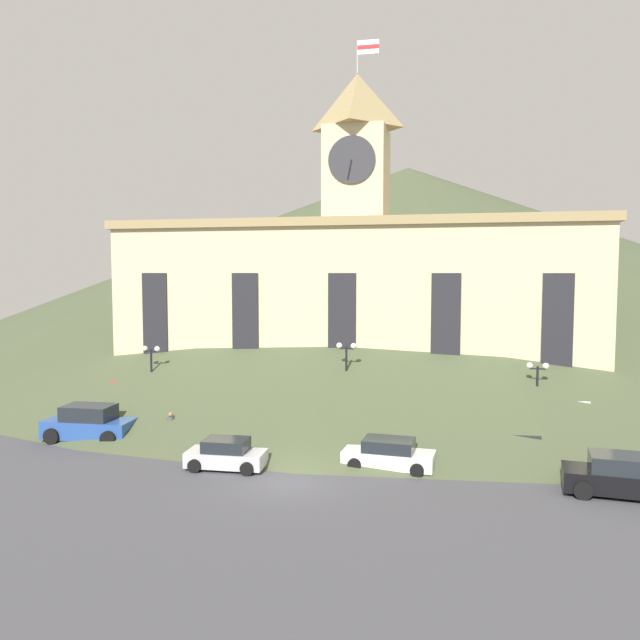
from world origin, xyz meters
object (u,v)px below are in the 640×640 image
object	(u,v)px
street_lamp_left	(151,365)
street_lamp_far_left	(537,383)
car_blue_van	(89,424)
street_lamp_far_right	(346,367)
car_silver_hatch	(226,455)
car_black_suv	(622,477)
car_yellow_coupe	(518,445)
pedestrian	(171,425)
car_white_taxi	(389,455)

from	to	relation	value
street_lamp_left	street_lamp_far_left	distance (m)	24.69
car_blue_van	street_lamp_far_right	bearing A→B (deg)	-158.65
car_silver_hatch	car_blue_van	distance (m)	10.09
street_lamp_far_right	car_black_suv	distance (m)	16.94
street_lamp_left	car_yellow_coupe	xyz separation A→B (m)	(23.30, -4.16, -2.89)
car_blue_van	car_yellow_coupe	distance (m)	24.06
street_lamp_far_right	street_lamp_left	bearing A→B (deg)	180.00
car_yellow_coupe	pedestrian	world-z (taller)	pedestrian
pedestrian	car_black_suv	bearing A→B (deg)	-110.60
car_silver_hatch	car_black_suv	distance (m)	18.29
car_black_suv	car_yellow_coupe	bearing A→B (deg)	-46.68
street_lamp_far_left	car_black_suv	xyz separation A→B (m)	(2.54, -9.18, -2.47)
street_lamp_left	pedestrian	xyz separation A→B (m)	(3.96, -5.31, -2.60)
car_yellow_coupe	pedestrian	distance (m)	19.38
street_lamp_far_right	pedestrian	world-z (taller)	street_lamp_far_right
car_white_taxi	street_lamp_far_left	bearing A→B (deg)	48.08
street_lamp_left	street_lamp_far_right	bearing A→B (deg)	-0.00
car_black_suv	car_yellow_coupe	world-z (taller)	car_black_suv
street_lamp_left	car_silver_hatch	world-z (taller)	street_lamp_left
street_lamp_far_right	street_lamp_far_left	distance (m)	11.39
car_black_suv	pedestrian	bearing A→B (deg)	-4.18
street_lamp_left	pedestrian	bearing A→B (deg)	-53.26
street_lamp_far_right	car_yellow_coupe	world-z (taller)	street_lamp_far_right
street_lamp_far_right	street_lamp_far_left	xyz separation A→B (m)	(11.38, 0.00, -0.56)
car_yellow_coupe	car_white_taxi	bearing A→B (deg)	34.98
street_lamp_left	car_white_taxi	distance (m)	18.71
car_white_taxi	car_blue_van	xyz separation A→B (m)	(-17.50, 1.32, 0.27)
street_lamp_far_right	street_lamp_far_left	world-z (taller)	street_lamp_far_right
car_black_suv	car_yellow_coupe	distance (m)	6.38
car_black_suv	pedestrian	world-z (taller)	car_black_suv
pedestrian	street_lamp_far_left	bearing A→B (deg)	-86.81
car_white_taxi	pedestrian	distance (m)	13.09
car_blue_van	pedestrian	size ratio (longest dim) A/B	3.08
car_blue_van	pedestrian	xyz separation A→B (m)	(4.62, 1.02, -0.04)
street_lamp_left	car_yellow_coupe	bearing A→B (deg)	-10.12
street_lamp_far_right	street_lamp_far_left	bearing A→B (deg)	0.00
street_lamp_far_right	pedestrian	xyz separation A→B (m)	(-9.36, -5.31, -2.94)
car_silver_hatch	street_lamp_far_right	bearing A→B (deg)	-117.52
car_silver_hatch	car_white_taxi	size ratio (longest dim) A/B	0.86
street_lamp_far_right	car_white_taxi	size ratio (longest dim) A/B	1.16
street_lamp_far_left	car_blue_van	bearing A→B (deg)	-165.98
car_black_suv	car_blue_van	world-z (taller)	car_blue_van
street_lamp_far_right	car_yellow_coupe	size ratio (longest dim) A/B	1.22
car_yellow_coupe	car_silver_hatch	bearing A→B (deg)	26.71
car_black_suv	car_white_taxi	xyz separation A→B (m)	(-10.39, 1.53, -0.14)
street_lamp_far_left	car_black_suv	bearing A→B (deg)	-74.53
car_blue_van	car_silver_hatch	bearing A→B (deg)	159.22
street_lamp_far_right	car_blue_van	world-z (taller)	street_lamp_far_right
street_lamp_far_left	car_blue_van	size ratio (longest dim) A/B	0.86
street_lamp_far_right	car_white_taxi	distance (m)	8.99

